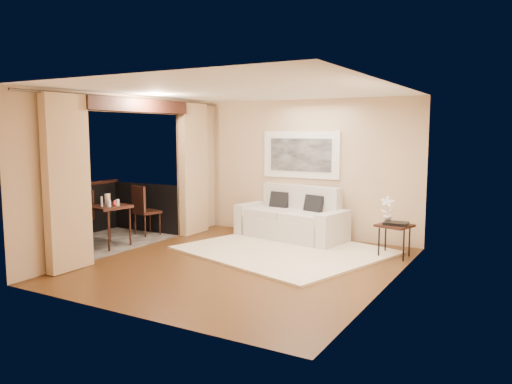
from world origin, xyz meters
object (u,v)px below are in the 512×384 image
Objects in this scene: orchid at (387,209)px; bistro_table at (108,210)px; balcony_chair_far at (143,207)px; ice_bucket at (106,199)px; sofa at (293,220)px; balcony_chair_near at (81,213)px; side_table at (395,228)px.

bistro_table is at bearing -157.31° from orchid.
balcony_chair_far is (-0.13, 1.04, -0.09)m from bistro_table.
ice_bucket is (-0.01, -0.94, 0.27)m from balcony_chair_far.
sofa is 3.01m from balcony_chair_far.
balcony_chair_near is (-5.20, -1.94, -0.20)m from orchid.
ice_bucket is (-0.15, 0.09, 0.18)m from bistro_table.
orchid reaches higher than balcony_chair_near.
orchid is 0.45× the size of balcony_chair_far.
side_table is 0.63× the size of balcony_chair_near.
side_table is at bearing 19.35° from ice_bucket.
bistro_table is at bearing -159.07° from side_table.
balcony_chair_far is at bearing 97.36° from bistro_table.
orchid is (-0.16, 0.10, 0.29)m from side_table.
balcony_chair_near is at bearing 78.25° from balcony_chair_far.
sofa is at bearing 37.74° from ice_bucket.
balcony_chair_near is 0.60m from ice_bucket.
orchid reaches higher than bistro_table.
sofa is 2.13m from side_table.
ice_bucket reaches higher than side_table.
balcony_chair_far reaches higher than ice_bucket.
balcony_chair_near is at bearing -161.06° from side_table.
side_table is 3.09× the size of ice_bucket.
side_table is at bearing -156.69° from balcony_chair_far.
sofa is at bearing 22.30° from balcony_chair_near.
ice_bucket is at bearing 147.49° from bistro_table.
orchid reaches higher than side_table.
balcony_chair_far is (-2.75, -1.20, 0.22)m from sofa.
orchid is 5.55m from balcony_chair_near.
side_table is 1.36× the size of orchid.
balcony_chair_near reaches higher than ice_bucket.
balcony_chair_near is at bearing -159.54° from orchid.
bistro_table is 0.25m from ice_bucket.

